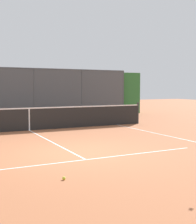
% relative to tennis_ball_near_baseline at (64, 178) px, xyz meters
% --- Properties ---
extents(ground_plane, '(60.00, 60.00, 0.00)m').
position_rel_tennis_ball_near_baseline_xyz_m(ground_plane, '(-1.06, -2.14, -0.03)').
color(ground_plane, '#A8603D').
extents(court_line_markings, '(8.57, 10.53, 0.01)m').
position_rel_tennis_ball_near_baseline_xyz_m(court_line_markings, '(-1.06, -1.00, -0.03)').
color(court_line_markings, white).
rests_on(court_line_markings, ground).
extents(fence_backdrop, '(18.29, 1.37, 2.95)m').
position_rel_tennis_ball_near_baseline_xyz_m(fence_backdrop, '(-1.06, -12.68, 1.37)').
color(fence_backdrop, '#474C51').
rests_on(fence_backdrop, ground).
extents(tennis_net, '(11.01, 0.09, 1.07)m').
position_rel_tennis_ball_near_baseline_xyz_m(tennis_net, '(-1.06, -7.08, 0.46)').
color(tennis_net, '#2D2D2D').
rests_on(tennis_net, ground).
extents(tennis_ball_near_baseline, '(0.07, 0.07, 0.07)m').
position_rel_tennis_ball_near_baseline_xyz_m(tennis_ball_near_baseline, '(0.00, 0.00, 0.00)').
color(tennis_ball_near_baseline, '#C1D138').
rests_on(tennis_ball_near_baseline, ground).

